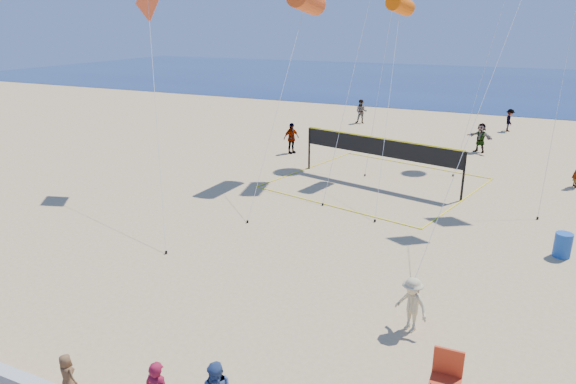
% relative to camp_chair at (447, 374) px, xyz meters
% --- Properties ---
extents(ground, '(120.00, 120.00, 0.00)m').
position_rel_camp_chair_xyz_m(ground, '(-4.47, -0.68, -0.64)').
color(ground, tan).
rests_on(ground, ground).
extents(ocean, '(140.00, 50.00, 0.03)m').
position_rel_camp_chair_xyz_m(ocean, '(-4.47, 61.32, -0.62)').
color(ocean, navy).
rests_on(ocean, ground).
extents(toddler, '(0.47, 0.35, 0.87)m').
position_rel_camp_chair_xyz_m(toddler, '(-6.53, -3.63, 0.40)').
color(toddler, brown).
rests_on(toddler, seawall).
extents(bystander_b, '(1.08, 0.89, 1.46)m').
position_rel_camp_chair_xyz_m(bystander_b, '(-1.19, 2.22, 0.09)').
color(bystander_b, '#CEBD89').
rests_on(bystander_b, ground).
extents(far_person_0, '(0.91, 1.13, 1.80)m').
position_rel_camp_chair_xyz_m(far_person_0, '(-11.51, 17.65, 0.26)').
color(far_person_0, gray).
rests_on(far_person_0, ground).
extents(far_person_1, '(1.68, 1.14, 1.74)m').
position_rel_camp_chair_xyz_m(far_person_1, '(-1.43, 22.62, 0.23)').
color(far_person_1, gray).
rests_on(far_person_1, ground).
extents(far_person_3, '(0.92, 0.74, 1.79)m').
position_rel_camp_chair_xyz_m(far_person_3, '(-10.54, 28.37, 0.26)').
color(far_person_3, gray).
rests_on(far_person_3, ground).
extents(far_person_4, '(0.78, 1.11, 1.58)m').
position_rel_camp_chair_xyz_m(far_person_4, '(-0.14, 29.88, 0.15)').
color(far_person_4, gray).
rests_on(far_person_4, ground).
extents(camp_chair, '(0.62, 0.76, 1.25)m').
position_rel_camp_chair_xyz_m(camp_chair, '(0.00, 0.00, 0.00)').
color(camp_chair, red).
rests_on(camp_chair, ground).
extents(trash_barrel, '(0.57, 0.57, 0.83)m').
position_rel_camp_chair_xyz_m(trash_barrel, '(2.47, 8.63, -0.22)').
color(trash_barrel, '#184AA2').
rests_on(trash_barrel, ground).
extents(volleyball_net, '(10.13, 10.02, 2.25)m').
position_rel_camp_chair_xyz_m(volleyball_net, '(-5.27, 14.01, 0.89)').
color(volleyball_net, black).
rests_on(volleyball_net, ground).
extents(kite_0, '(1.28, 8.62, 9.03)m').
position_rel_camp_chair_xyz_m(kite_0, '(-9.18, 14.19, 7.71)').
color(kite_0, '#D34714').
rests_on(kite_0, ground).
extents(kite_2, '(1.83, 8.23, 8.65)m').
position_rel_camp_chair_xyz_m(kite_2, '(-5.24, 16.24, 7.50)').
color(kite_2, '#EB5601').
rests_on(kite_2, ground).
extents(kite_3, '(6.18, 6.84, 9.30)m').
position_rel_camp_chair_xyz_m(kite_3, '(-14.57, 9.48, 7.32)').
color(kite_3, '#E84E22').
rests_on(kite_3, ground).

